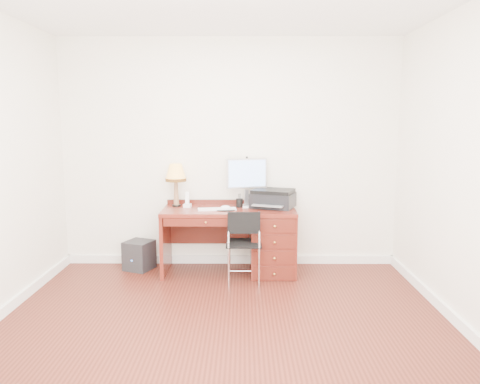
{
  "coord_description": "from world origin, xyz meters",
  "views": [
    {
      "loc": [
        0.16,
        -3.82,
        1.75
      ],
      "look_at": [
        0.13,
        1.2,
        0.97
      ],
      "focal_mm": 35.0,
      "sensor_mm": 36.0,
      "label": 1
    }
  ],
  "objects_px": {
    "desk": "(257,237)",
    "phone": "(187,203)",
    "leg_lamp": "(176,175)",
    "equipment_box": "(139,255)",
    "monitor": "(247,176)",
    "printer": "(273,198)",
    "chair": "(244,239)"
  },
  "relations": [
    {
      "from": "desk",
      "to": "phone",
      "type": "xyz_separation_m",
      "value": [
        -0.8,
        0.08,
        0.39
      ]
    },
    {
      "from": "leg_lamp",
      "to": "phone",
      "type": "relative_size",
      "value": 2.78
    },
    {
      "from": "phone",
      "to": "equipment_box",
      "type": "height_order",
      "value": "phone"
    },
    {
      "from": "desk",
      "to": "leg_lamp",
      "type": "distance_m",
      "value": 1.18
    },
    {
      "from": "leg_lamp",
      "to": "equipment_box",
      "type": "xyz_separation_m",
      "value": [
        -0.45,
        -0.05,
        -0.94
      ]
    },
    {
      "from": "desk",
      "to": "leg_lamp",
      "type": "bearing_deg",
      "value": 171.46
    },
    {
      "from": "monitor",
      "to": "chair",
      "type": "bearing_deg",
      "value": -111.02
    },
    {
      "from": "monitor",
      "to": "phone",
      "type": "height_order",
      "value": "monitor"
    },
    {
      "from": "chair",
      "to": "printer",
      "type": "bearing_deg",
      "value": 53.23
    },
    {
      "from": "chair",
      "to": "monitor",
      "type": "bearing_deg",
      "value": 85.48
    },
    {
      "from": "monitor",
      "to": "leg_lamp",
      "type": "relative_size",
      "value": 1.12
    },
    {
      "from": "phone",
      "to": "chair",
      "type": "distance_m",
      "value": 0.85
    },
    {
      "from": "desk",
      "to": "phone",
      "type": "relative_size",
      "value": 8.42
    },
    {
      "from": "desk",
      "to": "chair",
      "type": "height_order",
      "value": "chair"
    },
    {
      "from": "desk",
      "to": "phone",
      "type": "bearing_deg",
      "value": 174.58
    },
    {
      "from": "printer",
      "to": "phone",
      "type": "relative_size",
      "value": 3.16
    },
    {
      "from": "monitor",
      "to": "leg_lamp",
      "type": "distance_m",
      "value": 0.83
    },
    {
      "from": "leg_lamp",
      "to": "chair",
      "type": "bearing_deg",
      "value": -32.65
    },
    {
      "from": "monitor",
      "to": "leg_lamp",
      "type": "xyz_separation_m",
      "value": [
        -0.83,
        -0.04,
        0.01
      ]
    },
    {
      "from": "desk",
      "to": "chair",
      "type": "bearing_deg",
      "value": -112.85
    },
    {
      "from": "printer",
      "to": "monitor",
      "type": "bearing_deg",
      "value": -177.53
    },
    {
      "from": "monitor",
      "to": "chair",
      "type": "height_order",
      "value": "monitor"
    },
    {
      "from": "desk",
      "to": "equipment_box",
      "type": "bearing_deg",
      "value": 176.04
    },
    {
      "from": "leg_lamp",
      "to": "monitor",
      "type": "bearing_deg",
      "value": 2.8
    },
    {
      "from": "monitor",
      "to": "printer",
      "type": "bearing_deg",
      "value": -33.94
    },
    {
      "from": "desk",
      "to": "monitor",
      "type": "height_order",
      "value": "monitor"
    },
    {
      "from": "desk",
      "to": "chair",
      "type": "xyz_separation_m",
      "value": [
        -0.15,
        -0.36,
        0.07
      ]
    },
    {
      "from": "monitor",
      "to": "equipment_box",
      "type": "distance_m",
      "value": 1.58
    },
    {
      "from": "monitor",
      "to": "chair",
      "type": "xyz_separation_m",
      "value": [
        -0.04,
        -0.55,
        -0.61
      ]
    },
    {
      "from": "printer",
      "to": "chair",
      "type": "distance_m",
      "value": 0.67
    },
    {
      "from": "desk",
      "to": "chair",
      "type": "distance_m",
      "value": 0.4
    },
    {
      "from": "phone",
      "to": "desk",
      "type": "bearing_deg",
      "value": 1.62
    }
  ]
}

